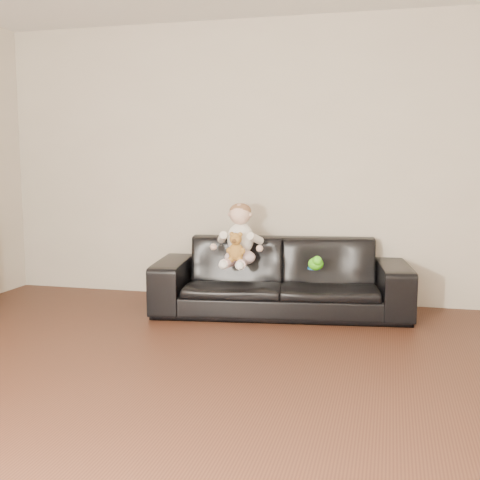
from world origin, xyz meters
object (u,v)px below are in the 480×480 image
(baby, at_px, (240,238))
(toy_blue_disc, at_px, (314,268))
(toy_green, at_px, (316,264))
(sofa, at_px, (281,276))
(teddy_bear, at_px, (236,247))
(toy_rattle, at_px, (315,265))

(baby, bearing_deg, toy_blue_disc, -2.83)
(baby, bearing_deg, toy_green, -6.98)
(sofa, relative_size, teddy_bear, 8.95)
(teddy_bear, xyz_separation_m, toy_rattle, (0.63, 0.14, -0.14))
(baby, height_order, toy_blue_disc, baby)
(baby, distance_m, toy_rattle, 0.67)
(teddy_bear, distance_m, toy_blue_disc, 0.67)
(baby, height_order, toy_green, baby)
(toy_rattle, bearing_deg, teddy_bear, -167.43)
(sofa, relative_size, toy_rattle, 28.69)
(sofa, distance_m, toy_rattle, 0.36)
(teddy_bear, distance_m, toy_rattle, 0.67)
(toy_green, relative_size, toy_blue_disc, 1.42)
(sofa, distance_m, toy_green, 0.40)
(sofa, bearing_deg, toy_blue_disc, -31.04)
(teddy_bear, xyz_separation_m, toy_blue_disc, (0.63, 0.15, -0.17))
(toy_green, bearing_deg, toy_blue_disc, 111.83)
(teddy_bear, relative_size, toy_green, 1.58)
(sofa, distance_m, baby, 0.49)
(sofa, relative_size, baby, 4.04)
(toy_green, bearing_deg, sofa, 151.05)
(toy_blue_disc, bearing_deg, teddy_bear, -166.46)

